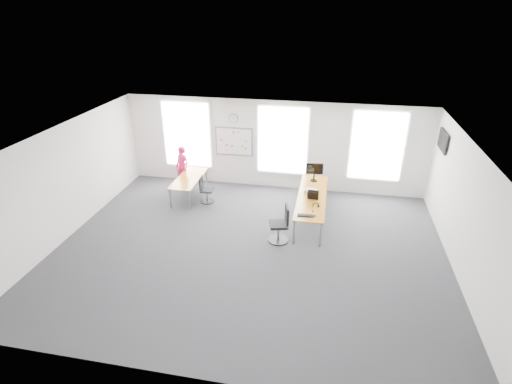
% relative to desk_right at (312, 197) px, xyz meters
% --- Properties ---
extents(floor, '(10.00, 10.00, 0.00)m').
position_rel_desk_right_xyz_m(floor, '(-1.45, -1.98, -0.69)').
color(floor, '#232428').
rests_on(floor, ground).
extents(ceiling, '(10.00, 10.00, 0.00)m').
position_rel_desk_right_xyz_m(ceiling, '(-1.45, -1.98, 2.31)').
color(ceiling, silver).
rests_on(ceiling, ground).
extents(wall_back, '(10.00, 0.00, 10.00)m').
position_rel_desk_right_xyz_m(wall_back, '(-1.45, 2.02, 0.81)').
color(wall_back, silver).
rests_on(wall_back, ground).
extents(wall_front, '(10.00, 0.00, 10.00)m').
position_rel_desk_right_xyz_m(wall_front, '(-1.45, -5.98, 0.81)').
color(wall_front, silver).
rests_on(wall_front, ground).
extents(wall_left, '(0.00, 10.00, 10.00)m').
position_rel_desk_right_xyz_m(wall_left, '(-6.45, -1.98, 0.81)').
color(wall_left, silver).
rests_on(wall_left, ground).
extents(wall_right, '(0.00, 10.00, 10.00)m').
position_rel_desk_right_xyz_m(wall_right, '(3.55, -1.98, 0.81)').
color(wall_right, silver).
rests_on(wall_right, ground).
extents(window_left, '(1.60, 0.06, 2.20)m').
position_rel_desk_right_xyz_m(window_left, '(-4.45, 1.99, 1.01)').
color(window_left, white).
rests_on(window_left, wall_back).
extents(window_mid, '(1.60, 0.06, 2.20)m').
position_rel_desk_right_xyz_m(window_mid, '(-1.15, 1.99, 1.01)').
color(window_mid, white).
rests_on(window_mid, wall_back).
extents(window_right, '(1.60, 0.06, 2.20)m').
position_rel_desk_right_xyz_m(window_right, '(1.85, 1.99, 1.01)').
color(window_right, white).
rests_on(window_right, wall_back).
extents(desk_right, '(0.81, 3.05, 0.74)m').
position_rel_desk_right_xyz_m(desk_right, '(0.00, 0.00, 0.00)').
color(desk_right, '#B2822C').
rests_on(desk_right, ground).
extents(desk_left, '(0.74, 1.85, 0.68)m').
position_rel_desk_right_xyz_m(desk_left, '(-4.01, 0.70, -0.08)').
color(desk_left, '#B2822C').
rests_on(desk_left, ground).
extents(chair_right, '(0.57, 0.57, 1.04)m').
position_rel_desk_right_xyz_m(chair_right, '(-0.72, -1.37, -0.24)').
color(chair_right, black).
rests_on(chair_right, ground).
extents(chair_left, '(0.45, 0.45, 0.85)m').
position_rel_desk_right_xyz_m(chair_left, '(-3.39, 0.46, -0.32)').
color(chair_left, black).
rests_on(chair_left, ground).
extents(person, '(0.64, 0.54, 1.50)m').
position_rel_desk_right_xyz_m(person, '(-4.43, 1.30, 0.05)').
color(person, '#CB1950').
rests_on(person, ground).
extents(whiteboard, '(1.20, 0.03, 0.90)m').
position_rel_desk_right_xyz_m(whiteboard, '(-2.80, 1.99, 0.86)').
color(whiteboard, white).
rests_on(whiteboard, wall_back).
extents(wall_clock, '(0.30, 0.04, 0.30)m').
position_rel_desk_right_xyz_m(wall_clock, '(-2.80, 1.99, 1.66)').
color(wall_clock, gray).
rests_on(wall_clock, wall_back).
extents(tv, '(0.06, 0.90, 0.55)m').
position_rel_desk_right_xyz_m(tv, '(3.50, 1.02, 1.61)').
color(tv, black).
rests_on(tv, wall_right).
extents(keyboard, '(0.45, 0.21, 0.02)m').
position_rel_desk_right_xyz_m(keyboard, '(-0.10, -1.22, 0.06)').
color(keyboard, black).
rests_on(keyboard, desk_right).
extents(mouse, '(0.07, 0.11, 0.04)m').
position_rel_desk_right_xyz_m(mouse, '(0.16, -1.19, 0.07)').
color(mouse, black).
rests_on(mouse, desk_right).
extents(lens_cap, '(0.07, 0.07, 0.01)m').
position_rel_desk_right_xyz_m(lens_cap, '(0.08, -0.92, 0.05)').
color(lens_cap, black).
rests_on(lens_cap, desk_right).
extents(headphones, '(0.19, 0.10, 0.11)m').
position_rel_desk_right_xyz_m(headphones, '(0.13, -0.64, 0.10)').
color(headphones, black).
rests_on(headphones, desk_right).
extents(laptop_sleeve, '(0.32, 0.20, 0.26)m').
position_rel_desk_right_xyz_m(laptop_sleeve, '(0.03, -0.21, 0.18)').
color(laptop_sleeve, black).
rests_on(laptop_sleeve, desk_right).
extents(paper_stack, '(0.39, 0.34, 0.11)m').
position_rel_desk_right_xyz_m(paper_stack, '(-0.05, 0.18, 0.11)').
color(paper_stack, beige).
rests_on(paper_stack, desk_right).
extents(monitor, '(0.53, 0.22, 0.59)m').
position_rel_desk_right_xyz_m(monitor, '(-0.02, 1.07, 0.40)').
color(monitor, black).
rests_on(monitor, desk_right).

